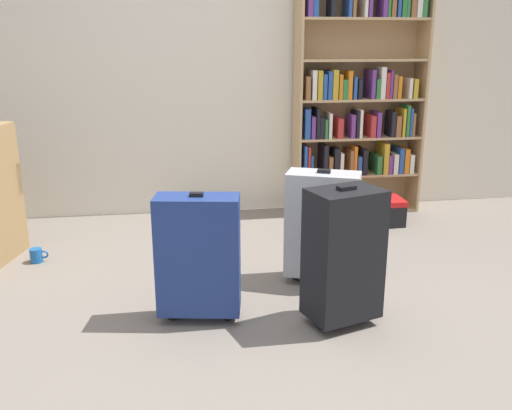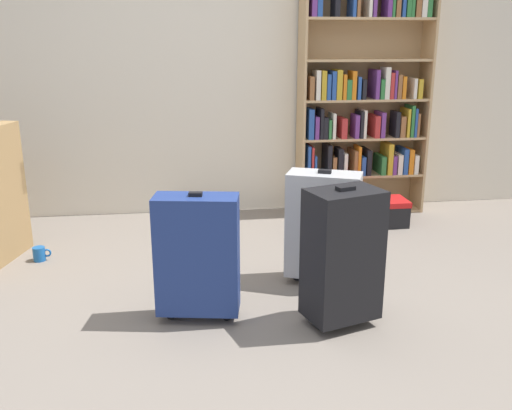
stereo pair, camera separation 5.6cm
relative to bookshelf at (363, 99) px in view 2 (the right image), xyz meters
name	(u,v)px [view 2 (the right image)]	position (x,y,z in m)	size (l,w,h in m)	color
ground_plane	(267,325)	(-1.08, -1.92, -0.96)	(9.80, 9.80, 0.00)	slate
back_wall	(229,55)	(-1.08, 0.20, 0.34)	(5.60, 0.10, 2.60)	beige
bookshelf	(363,99)	(0.00, 0.00, 0.00)	(1.06, 0.28, 1.88)	tan
mug	(40,254)	(-2.47, -0.85, -0.91)	(0.12, 0.08, 0.10)	#1959A5
storage_box	(377,212)	(0.03, -0.42, -0.85)	(0.46, 0.27, 0.21)	black
suitcase_silver	(323,225)	(-0.68, -1.43, -0.59)	(0.47, 0.36, 0.70)	#B7BABF
suitcase_navy_blue	(197,255)	(-1.43, -1.80, -0.59)	(0.45, 0.26, 0.70)	navy
suitcase_black	(342,255)	(-0.71, -1.96, -0.57)	(0.41, 0.34, 0.74)	black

